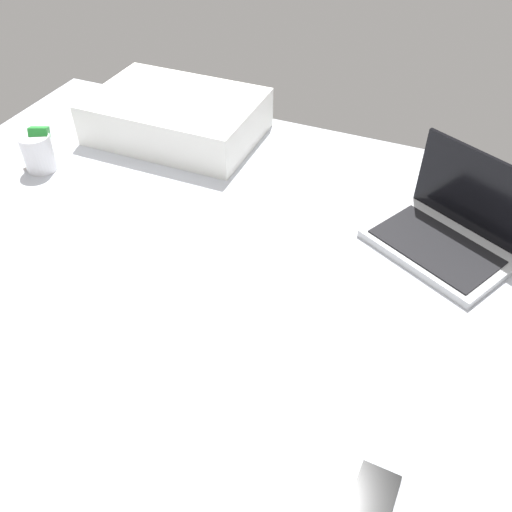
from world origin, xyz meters
The scene contains 5 objects.
bed_mattress centered at (0.00, 0.00, 9.00)cm, with size 180.00×140.00×18.00cm, color #B7BCC6.
laptop centered at (56.87, 25.46, 22.41)cm, with size 39.91×35.72×23.00cm.
snack_cup centered at (-59.44, 14.52, 23.78)cm, with size 10.58×9.53×13.38cm.
cell_phone centered at (55.50, -45.76, 18.40)cm, with size 6.80×14.00×0.80cm, color black.
pillow centered at (-31.88, 48.00, 24.50)cm, with size 52.00×36.00×13.00cm, color white.
Camera 1 is at (53.34, -88.22, 107.67)cm, focal length 38.23 mm.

